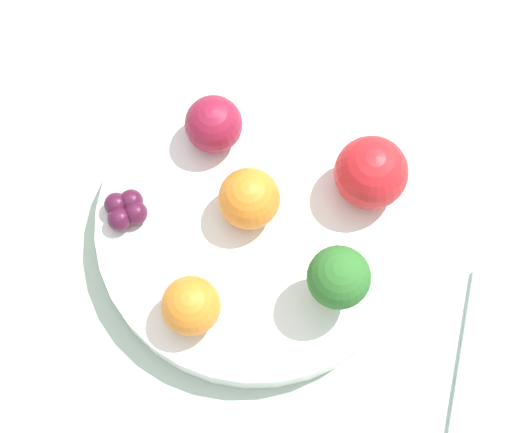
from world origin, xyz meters
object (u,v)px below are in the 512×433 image
(broccoli, at_px, (338,279))
(grape_cluster, at_px, (126,209))
(apple_green, at_px, (214,124))
(orange_front, at_px, (249,199))
(bowl, at_px, (256,227))
(orange_back, at_px, (191,306))
(apple_red, at_px, (371,173))

(broccoli, bearing_deg, grape_cluster, -175.29)
(apple_green, xyz_separation_m, orange_front, (0.05, -0.05, 0.00))
(bowl, xyz_separation_m, orange_front, (-0.01, 0.01, 0.04))
(apple_green, xyz_separation_m, orange_back, (0.05, -0.14, -0.00))
(apple_red, bearing_deg, grape_cluster, -146.63)
(bowl, bearing_deg, apple_green, 141.22)
(orange_front, height_order, grape_cluster, orange_front)
(apple_green, height_order, grape_cluster, apple_green)
(apple_red, relative_size, orange_back, 1.29)
(bowl, distance_m, grape_cluster, 0.11)
(grape_cluster, bearing_deg, apple_red, 33.37)
(apple_red, height_order, apple_green, apple_red)
(bowl, distance_m, broccoli, 0.10)
(apple_red, height_order, orange_back, apple_red)
(bowl, height_order, broccoli, broccoli)
(bowl, relative_size, grape_cluster, 7.02)
(apple_red, bearing_deg, apple_green, -173.36)
(bowl, height_order, orange_back, orange_back)
(broccoli, distance_m, apple_red, 0.09)
(bowl, height_order, grape_cluster, grape_cluster)
(apple_green, relative_size, orange_front, 0.96)
(bowl, bearing_deg, orange_front, 145.85)
(bowl, distance_m, orange_front, 0.04)
(orange_front, bearing_deg, broccoli, -19.81)
(apple_green, distance_m, orange_back, 0.15)
(broccoli, bearing_deg, apple_red, 98.19)
(bowl, distance_m, apple_green, 0.09)
(orange_front, relative_size, grape_cluster, 1.33)
(broccoli, relative_size, orange_front, 1.35)
(broccoli, height_order, grape_cluster, broccoli)
(apple_green, bearing_deg, orange_front, -39.49)
(orange_back, distance_m, grape_cluster, 0.10)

